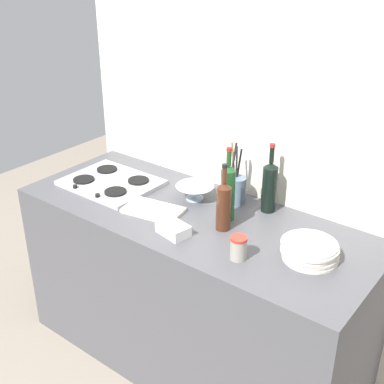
{
  "coord_description": "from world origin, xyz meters",
  "views": [
    {
      "loc": [
        1.33,
        -1.72,
        2.1
      ],
      "look_at": [
        0.0,
        0.0,
        1.02
      ],
      "focal_mm": 48.2,
      "sensor_mm": 36.0,
      "label": 1
    }
  ],
  "objects_px": {
    "mixing_bowl": "(195,192)",
    "butter_dish": "(173,229)",
    "cutting_board": "(153,210)",
    "wine_bottle_mid_right": "(228,191)",
    "plate_stack": "(310,251)",
    "wine_bottle_leftmost": "(270,186)",
    "condiment_jar_front": "(238,248)",
    "utensil_crock": "(237,188)",
    "wine_bottle_mid_left": "(224,205)",
    "stovetop_hob": "(111,183)"
  },
  "relations": [
    {
      "from": "condiment_jar_front",
      "to": "utensil_crock",
      "type": "bearing_deg",
      "value": 124.13
    },
    {
      "from": "wine_bottle_leftmost",
      "to": "mixing_bowl",
      "type": "relative_size",
      "value": 1.79
    },
    {
      "from": "stovetop_hob",
      "to": "plate_stack",
      "type": "height_order",
      "value": "plate_stack"
    },
    {
      "from": "mixing_bowl",
      "to": "condiment_jar_front",
      "type": "distance_m",
      "value": 0.57
    },
    {
      "from": "stovetop_hob",
      "to": "wine_bottle_mid_right",
      "type": "height_order",
      "value": "wine_bottle_mid_right"
    },
    {
      "from": "condiment_jar_front",
      "to": "wine_bottle_mid_right",
      "type": "bearing_deg",
      "value": 132.01
    },
    {
      "from": "condiment_jar_front",
      "to": "stovetop_hob",
      "type": "bearing_deg",
      "value": 169.18
    },
    {
      "from": "wine_bottle_mid_left",
      "to": "butter_dish",
      "type": "relative_size",
      "value": 2.22
    },
    {
      "from": "wine_bottle_mid_right",
      "to": "mixing_bowl",
      "type": "relative_size",
      "value": 1.85
    },
    {
      "from": "wine_bottle_mid_right",
      "to": "condiment_jar_front",
      "type": "bearing_deg",
      "value": -47.99
    },
    {
      "from": "stovetop_hob",
      "to": "cutting_board",
      "type": "xyz_separation_m",
      "value": [
        0.38,
        -0.09,
        -0.0
      ]
    },
    {
      "from": "stovetop_hob",
      "to": "mixing_bowl",
      "type": "relative_size",
      "value": 2.48
    },
    {
      "from": "cutting_board",
      "to": "plate_stack",
      "type": "bearing_deg",
      "value": 6.69
    },
    {
      "from": "butter_dish",
      "to": "mixing_bowl",
      "type": "bearing_deg",
      "value": 111.89
    },
    {
      "from": "cutting_board",
      "to": "wine_bottle_mid_right",
      "type": "bearing_deg",
      "value": 27.12
    },
    {
      "from": "condiment_jar_front",
      "to": "wine_bottle_leftmost",
      "type": "bearing_deg",
      "value": 104.64
    },
    {
      "from": "wine_bottle_mid_right",
      "to": "plate_stack",
      "type": "bearing_deg",
      "value": -8.9
    },
    {
      "from": "plate_stack",
      "to": "condiment_jar_front",
      "type": "distance_m",
      "value": 0.3
    },
    {
      "from": "plate_stack",
      "to": "wine_bottle_mid_right",
      "type": "height_order",
      "value": "wine_bottle_mid_right"
    },
    {
      "from": "plate_stack",
      "to": "condiment_jar_front",
      "type": "bearing_deg",
      "value": -142.32
    },
    {
      "from": "wine_bottle_mid_left",
      "to": "mixing_bowl",
      "type": "distance_m",
      "value": 0.33
    },
    {
      "from": "wine_bottle_leftmost",
      "to": "wine_bottle_mid_right",
      "type": "bearing_deg",
      "value": -120.61
    },
    {
      "from": "wine_bottle_leftmost",
      "to": "butter_dish",
      "type": "distance_m",
      "value": 0.52
    },
    {
      "from": "wine_bottle_leftmost",
      "to": "mixing_bowl",
      "type": "xyz_separation_m",
      "value": [
        -0.36,
        -0.12,
        -0.09
      ]
    },
    {
      "from": "stovetop_hob",
      "to": "cutting_board",
      "type": "relative_size",
      "value": 1.71
    },
    {
      "from": "plate_stack",
      "to": "wine_bottle_mid_left",
      "type": "height_order",
      "value": "wine_bottle_mid_left"
    },
    {
      "from": "utensil_crock",
      "to": "wine_bottle_leftmost",
      "type": "bearing_deg",
      "value": 7.06
    },
    {
      "from": "utensil_crock",
      "to": "butter_dish",
      "type": "bearing_deg",
      "value": -96.85
    },
    {
      "from": "utensil_crock",
      "to": "cutting_board",
      "type": "height_order",
      "value": "utensil_crock"
    },
    {
      "from": "plate_stack",
      "to": "condiment_jar_front",
      "type": "xyz_separation_m",
      "value": [
        -0.23,
        -0.18,
        0.01
      ]
    },
    {
      "from": "butter_dish",
      "to": "utensil_crock",
      "type": "relative_size",
      "value": 0.45
    },
    {
      "from": "plate_stack",
      "to": "butter_dish",
      "type": "bearing_deg",
      "value": -161.37
    },
    {
      "from": "utensil_crock",
      "to": "wine_bottle_mid_right",
      "type": "bearing_deg",
      "value": -71.03
    },
    {
      "from": "plate_stack",
      "to": "utensil_crock",
      "type": "distance_m",
      "value": 0.57
    },
    {
      "from": "wine_bottle_leftmost",
      "to": "condiment_jar_front",
      "type": "bearing_deg",
      "value": -75.36
    },
    {
      "from": "utensil_crock",
      "to": "cutting_board",
      "type": "relative_size",
      "value": 1.14
    },
    {
      "from": "stovetop_hob",
      "to": "cutting_board",
      "type": "bearing_deg",
      "value": -13.11
    },
    {
      "from": "utensil_crock",
      "to": "condiment_jar_front",
      "type": "bearing_deg",
      "value": -55.87
    },
    {
      "from": "wine_bottle_mid_left",
      "to": "condiment_jar_front",
      "type": "xyz_separation_m",
      "value": [
        0.19,
        -0.16,
        -0.07
      ]
    },
    {
      "from": "wine_bottle_leftmost",
      "to": "condiment_jar_front",
      "type": "xyz_separation_m",
      "value": [
        0.12,
        -0.44,
        -0.08
      ]
    },
    {
      "from": "butter_dish",
      "to": "utensil_crock",
      "type": "xyz_separation_m",
      "value": [
        0.05,
        0.43,
        0.05
      ]
    },
    {
      "from": "stovetop_hob",
      "to": "plate_stack",
      "type": "relative_size",
      "value": 1.99
    },
    {
      "from": "plate_stack",
      "to": "wine_bottle_mid_right",
      "type": "distance_m",
      "value": 0.48
    },
    {
      "from": "utensil_crock",
      "to": "condiment_jar_front",
      "type": "relative_size",
      "value": 3.09
    },
    {
      "from": "plate_stack",
      "to": "wine_bottle_mid_right",
      "type": "xyz_separation_m",
      "value": [
        -0.46,
        0.07,
        0.11
      ]
    },
    {
      "from": "butter_dish",
      "to": "cutting_board",
      "type": "xyz_separation_m",
      "value": [
        -0.21,
        0.1,
        -0.02
      ]
    },
    {
      "from": "mixing_bowl",
      "to": "utensil_crock",
      "type": "xyz_separation_m",
      "value": [
        0.19,
        0.1,
        0.04
      ]
    },
    {
      "from": "plate_stack",
      "to": "wine_bottle_mid_left",
      "type": "distance_m",
      "value": 0.43
    },
    {
      "from": "mixing_bowl",
      "to": "condiment_jar_front",
      "type": "height_order",
      "value": "condiment_jar_front"
    },
    {
      "from": "mixing_bowl",
      "to": "butter_dish",
      "type": "bearing_deg",
      "value": -68.11
    }
  ]
}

